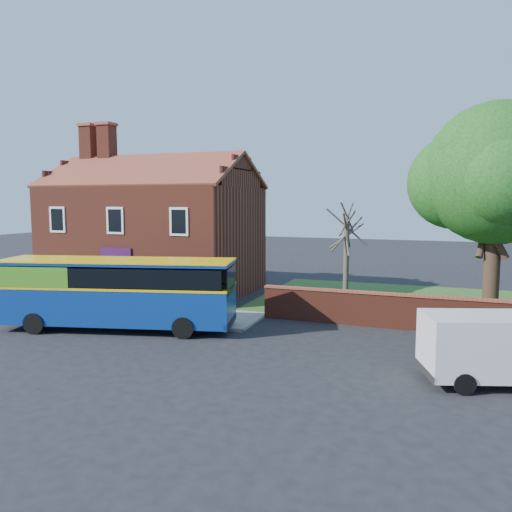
% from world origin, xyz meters
% --- Properties ---
extents(ground, '(120.00, 120.00, 0.00)m').
position_xyz_m(ground, '(0.00, 0.00, 0.00)').
color(ground, black).
rests_on(ground, ground).
extents(pavement, '(18.00, 3.50, 0.12)m').
position_xyz_m(pavement, '(-7.00, 5.75, 0.06)').
color(pavement, gray).
rests_on(pavement, ground).
extents(kerb, '(18.00, 0.15, 0.14)m').
position_xyz_m(kerb, '(-7.00, 4.00, 0.07)').
color(kerb, slate).
rests_on(kerb, ground).
extents(grass_strip, '(26.00, 12.00, 0.04)m').
position_xyz_m(grass_strip, '(13.00, 13.00, 0.02)').
color(grass_strip, '#426B28').
rests_on(grass_strip, ground).
extents(shop_building, '(12.30, 8.13, 10.50)m').
position_xyz_m(shop_building, '(-7.02, 11.50, 3.41)').
color(shop_building, maroon).
rests_on(shop_building, ground).
extents(bus, '(10.57, 5.01, 3.12)m').
position_xyz_m(bus, '(-3.70, 2.50, 1.77)').
color(bus, navy).
rests_on(bus, ground).
extents(van_near, '(5.33, 3.47, 2.18)m').
position_xyz_m(van_near, '(11.97, 1.19, 1.22)').
color(van_near, silver).
rests_on(van_near, ground).
extents(large_tree, '(8.45, 6.69, 10.31)m').
position_xyz_m(large_tree, '(12.34, 10.73, 6.75)').
color(large_tree, black).
rests_on(large_tree, ground).
extents(bare_tree, '(2.00, 2.38, 5.33)m').
position_xyz_m(bare_tree, '(5.43, 9.63, 2.74)').
color(bare_tree, '#4C4238').
rests_on(bare_tree, ground).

